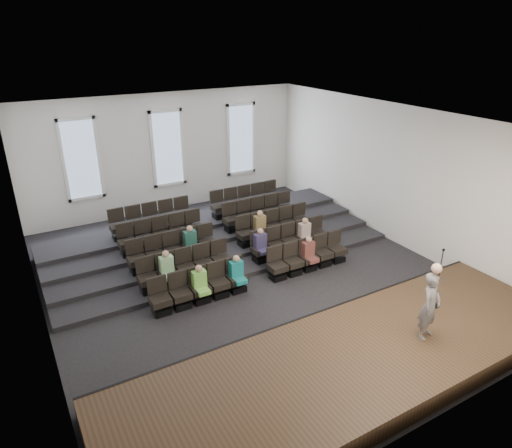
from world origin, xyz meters
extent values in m
plane|color=black|center=(0.00, 0.00, 0.00)|extent=(14.00, 14.00, 0.00)
cube|color=white|center=(0.00, 0.00, 5.01)|extent=(12.00, 14.00, 0.02)
cube|color=white|center=(0.00, 7.02, 2.50)|extent=(12.00, 0.04, 5.00)
cube|color=white|center=(0.00, -7.02, 2.50)|extent=(12.00, 0.04, 5.00)
cube|color=white|center=(-6.02, 0.00, 2.50)|extent=(0.04, 14.00, 5.00)
cube|color=white|center=(6.02, 0.00, 2.50)|extent=(0.04, 14.00, 5.00)
cube|color=#422C1C|center=(0.00, -5.10, 0.25)|extent=(11.80, 3.60, 0.50)
cube|color=black|center=(0.00, -3.33, 0.25)|extent=(11.80, 0.06, 0.52)
cube|color=black|center=(0.00, 2.33, 0.07)|extent=(11.80, 4.80, 0.15)
cube|color=black|center=(0.00, 2.85, 0.15)|extent=(11.80, 3.75, 0.30)
cube|color=black|center=(0.00, 3.38, 0.22)|extent=(11.80, 2.70, 0.45)
cube|color=black|center=(0.00, 3.90, 0.30)|extent=(11.80, 1.65, 0.60)
cube|color=black|center=(-3.13, -0.60, 0.10)|extent=(0.47, 0.43, 0.20)
cube|color=black|center=(-3.13, -0.60, 0.41)|extent=(0.55, 0.50, 0.19)
cube|color=black|center=(-3.13, -0.39, 0.82)|extent=(0.55, 0.08, 0.50)
cube|color=black|center=(-2.53, -0.60, 0.10)|extent=(0.47, 0.43, 0.20)
cube|color=black|center=(-2.53, -0.60, 0.41)|extent=(0.55, 0.50, 0.19)
cube|color=black|center=(-2.53, -0.39, 0.82)|extent=(0.55, 0.08, 0.50)
cube|color=black|center=(-1.93, -0.60, 0.10)|extent=(0.47, 0.43, 0.20)
cube|color=black|center=(-1.93, -0.60, 0.41)|extent=(0.55, 0.50, 0.19)
cube|color=black|center=(-1.93, -0.39, 0.82)|extent=(0.55, 0.08, 0.50)
cube|color=black|center=(-1.33, -0.60, 0.10)|extent=(0.47, 0.43, 0.20)
cube|color=black|center=(-1.33, -0.60, 0.41)|extent=(0.55, 0.50, 0.19)
cube|color=black|center=(-1.33, -0.39, 0.82)|extent=(0.55, 0.08, 0.50)
cube|color=black|center=(-0.73, -0.60, 0.10)|extent=(0.47, 0.43, 0.20)
cube|color=black|center=(-0.73, -0.60, 0.41)|extent=(0.55, 0.50, 0.19)
cube|color=black|center=(-0.73, -0.39, 0.82)|extent=(0.55, 0.08, 0.50)
cube|color=black|center=(0.73, -0.60, 0.10)|extent=(0.47, 0.43, 0.20)
cube|color=black|center=(0.73, -0.60, 0.41)|extent=(0.55, 0.50, 0.19)
cube|color=black|center=(0.73, -0.39, 0.82)|extent=(0.55, 0.08, 0.50)
cube|color=black|center=(1.33, -0.60, 0.10)|extent=(0.47, 0.43, 0.20)
cube|color=black|center=(1.33, -0.60, 0.41)|extent=(0.55, 0.50, 0.19)
cube|color=black|center=(1.33, -0.39, 0.82)|extent=(0.55, 0.08, 0.50)
cube|color=black|center=(1.93, -0.60, 0.10)|extent=(0.47, 0.43, 0.20)
cube|color=black|center=(1.93, -0.60, 0.41)|extent=(0.55, 0.50, 0.19)
cube|color=black|center=(1.93, -0.39, 0.82)|extent=(0.55, 0.08, 0.50)
cube|color=black|center=(2.53, -0.60, 0.10)|extent=(0.47, 0.43, 0.20)
cube|color=black|center=(2.53, -0.60, 0.41)|extent=(0.55, 0.50, 0.19)
cube|color=black|center=(2.53, -0.39, 0.82)|extent=(0.55, 0.08, 0.50)
cube|color=black|center=(3.13, -0.60, 0.10)|extent=(0.47, 0.43, 0.20)
cube|color=black|center=(3.13, -0.60, 0.41)|extent=(0.55, 0.50, 0.19)
cube|color=black|center=(3.13, -0.39, 0.82)|extent=(0.55, 0.08, 0.50)
cube|color=black|center=(-3.13, 0.45, 0.25)|extent=(0.47, 0.43, 0.20)
cube|color=black|center=(-3.13, 0.45, 0.56)|extent=(0.55, 0.50, 0.19)
cube|color=black|center=(-3.13, 0.66, 0.97)|extent=(0.55, 0.08, 0.50)
cube|color=black|center=(-2.53, 0.45, 0.25)|extent=(0.47, 0.43, 0.20)
cube|color=black|center=(-2.53, 0.45, 0.56)|extent=(0.55, 0.50, 0.19)
cube|color=black|center=(-2.53, 0.66, 0.97)|extent=(0.55, 0.08, 0.50)
cube|color=black|center=(-1.93, 0.45, 0.25)|extent=(0.47, 0.43, 0.20)
cube|color=black|center=(-1.93, 0.45, 0.56)|extent=(0.55, 0.50, 0.19)
cube|color=black|center=(-1.93, 0.66, 0.97)|extent=(0.55, 0.08, 0.50)
cube|color=black|center=(-1.33, 0.45, 0.25)|extent=(0.47, 0.43, 0.20)
cube|color=black|center=(-1.33, 0.45, 0.56)|extent=(0.55, 0.50, 0.19)
cube|color=black|center=(-1.33, 0.66, 0.97)|extent=(0.55, 0.08, 0.50)
cube|color=black|center=(-0.73, 0.45, 0.25)|extent=(0.47, 0.43, 0.20)
cube|color=black|center=(-0.73, 0.45, 0.56)|extent=(0.55, 0.50, 0.19)
cube|color=black|center=(-0.73, 0.66, 0.97)|extent=(0.55, 0.08, 0.50)
cube|color=black|center=(0.73, 0.45, 0.25)|extent=(0.47, 0.43, 0.20)
cube|color=black|center=(0.73, 0.45, 0.56)|extent=(0.55, 0.50, 0.19)
cube|color=black|center=(0.73, 0.66, 0.97)|extent=(0.55, 0.08, 0.50)
cube|color=black|center=(1.33, 0.45, 0.25)|extent=(0.47, 0.43, 0.20)
cube|color=black|center=(1.33, 0.45, 0.56)|extent=(0.55, 0.50, 0.19)
cube|color=black|center=(1.33, 0.66, 0.97)|extent=(0.55, 0.08, 0.50)
cube|color=black|center=(1.93, 0.45, 0.25)|extent=(0.47, 0.43, 0.20)
cube|color=black|center=(1.93, 0.45, 0.56)|extent=(0.55, 0.50, 0.19)
cube|color=black|center=(1.93, 0.66, 0.97)|extent=(0.55, 0.08, 0.50)
cube|color=black|center=(2.53, 0.45, 0.25)|extent=(0.47, 0.43, 0.20)
cube|color=black|center=(2.53, 0.45, 0.56)|extent=(0.55, 0.50, 0.19)
cube|color=black|center=(2.53, 0.66, 0.97)|extent=(0.55, 0.08, 0.50)
cube|color=black|center=(3.13, 0.45, 0.25)|extent=(0.47, 0.43, 0.20)
cube|color=black|center=(3.13, 0.45, 0.56)|extent=(0.55, 0.50, 0.19)
cube|color=black|center=(3.13, 0.66, 0.97)|extent=(0.55, 0.08, 0.50)
cube|color=black|center=(-3.13, 1.50, 0.40)|extent=(0.47, 0.42, 0.20)
cube|color=black|center=(-3.13, 1.50, 0.71)|extent=(0.55, 0.50, 0.19)
cube|color=black|center=(-3.13, 1.71, 1.12)|extent=(0.55, 0.08, 0.50)
cube|color=black|center=(-2.53, 1.50, 0.40)|extent=(0.47, 0.42, 0.20)
cube|color=black|center=(-2.53, 1.50, 0.71)|extent=(0.55, 0.50, 0.19)
cube|color=black|center=(-2.53, 1.71, 1.12)|extent=(0.55, 0.08, 0.50)
cube|color=black|center=(-1.93, 1.50, 0.40)|extent=(0.47, 0.42, 0.20)
cube|color=black|center=(-1.93, 1.50, 0.71)|extent=(0.55, 0.50, 0.19)
cube|color=black|center=(-1.93, 1.71, 1.12)|extent=(0.55, 0.08, 0.50)
cube|color=black|center=(-1.33, 1.50, 0.40)|extent=(0.47, 0.42, 0.20)
cube|color=black|center=(-1.33, 1.50, 0.71)|extent=(0.55, 0.50, 0.19)
cube|color=black|center=(-1.33, 1.71, 1.12)|extent=(0.55, 0.08, 0.50)
cube|color=black|center=(-0.73, 1.50, 0.40)|extent=(0.47, 0.42, 0.20)
cube|color=black|center=(-0.73, 1.50, 0.71)|extent=(0.55, 0.50, 0.19)
cube|color=black|center=(-0.73, 1.71, 1.12)|extent=(0.55, 0.08, 0.50)
cube|color=black|center=(0.73, 1.50, 0.40)|extent=(0.47, 0.42, 0.20)
cube|color=black|center=(0.73, 1.50, 0.71)|extent=(0.55, 0.50, 0.19)
cube|color=black|center=(0.73, 1.71, 1.12)|extent=(0.55, 0.08, 0.50)
cube|color=black|center=(1.33, 1.50, 0.40)|extent=(0.47, 0.42, 0.20)
cube|color=black|center=(1.33, 1.50, 0.71)|extent=(0.55, 0.50, 0.19)
cube|color=black|center=(1.33, 1.71, 1.12)|extent=(0.55, 0.08, 0.50)
cube|color=black|center=(1.93, 1.50, 0.40)|extent=(0.47, 0.42, 0.20)
cube|color=black|center=(1.93, 1.50, 0.71)|extent=(0.55, 0.50, 0.19)
cube|color=black|center=(1.93, 1.71, 1.12)|extent=(0.55, 0.08, 0.50)
cube|color=black|center=(2.53, 1.50, 0.40)|extent=(0.47, 0.42, 0.20)
cube|color=black|center=(2.53, 1.50, 0.71)|extent=(0.55, 0.50, 0.19)
cube|color=black|center=(2.53, 1.71, 1.12)|extent=(0.55, 0.08, 0.50)
cube|color=black|center=(3.13, 1.50, 0.40)|extent=(0.47, 0.42, 0.20)
cube|color=black|center=(3.13, 1.50, 0.71)|extent=(0.55, 0.50, 0.19)
cube|color=black|center=(3.13, 1.71, 1.12)|extent=(0.55, 0.08, 0.50)
cube|color=black|center=(-3.13, 2.55, 0.55)|extent=(0.47, 0.42, 0.20)
cube|color=black|center=(-3.13, 2.55, 0.86)|extent=(0.55, 0.50, 0.19)
cube|color=black|center=(-3.13, 2.76, 1.27)|extent=(0.55, 0.08, 0.50)
cube|color=black|center=(-2.53, 2.55, 0.55)|extent=(0.47, 0.42, 0.20)
cube|color=black|center=(-2.53, 2.55, 0.86)|extent=(0.55, 0.50, 0.19)
cube|color=black|center=(-2.53, 2.76, 1.27)|extent=(0.55, 0.08, 0.50)
cube|color=black|center=(-1.93, 2.55, 0.55)|extent=(0.47, 0.42, 0.20)
cube|color=black|center=(-1.93, 2.55, 0.86)|extent=(0.55, 0.50, 0.19)
cube|color=black|center=(-1.93, 2.76, 1.27)|extent=(0.55, 0.08, 0.50)
cube|color=black|center=(-1.33, 2.55, 0.55)|extent=(0.47, 0.42, 0.20)
cube|color=black|center=(-1.33, 2.55, 0.86)|extent=(0.55, 0.50, 0.19)
cube|color=black|center=(-1.33, 2.76, 1.27)|extent=(0.55, 0.08, 0.50)
cube|color=black|center=(-0.73, 2.55, 0.55)|extent=(0.47, 0.42, 0.20)
cube|color=black|center=(-0.73, 2.55, 0.86)|extent=(0.55, 0.50, 0.19)
cube|color=black|center=(-0.73, 2.76, 1.27)|extent=(0.55, 0.08, 0.50)
cube|color=black|center=(0.73, 2.55, 0.55)|extent=(0.47, 0.42, 0.20)
cube|color=black|center=(0.73, 2.55, 0.86)|extent=(0.55, 0.50, 0.19)
cube|color=black|center=(0.73, 2.76, 1.27)|extent=(0.55, 0.08, 0.50)
cube|color=black|center=(1.33, 2.55, 0.55)|extent=(0.47, 0.42, 0.20)
cube|color=black|center=(1.33, 2.55, 0.86)|extent=(0.55, 0.50, 0.19)
cube|color=black|center=(1.33, 2.76, 1.27)|extent=(0.55, 0.08, 0.50)
cube|color=black|center=(1.93, 2.55, 0.55)|extent=(0.47, 0.42, 0.20)
cube|color=black|center=(1.93, 2.55, 0.86)|extent=(0.55, 0.50, 0.19)
cube|color=black|center=(1.93, 2.76, 1.27)|extent=(0.55, 0.08, 0.50)
cube|color=black|center=(2.53, 2.55, 0.55)|extent=(0.47, 0.42, 0.20)
cube|color=black|center=(2.53, 2.55, 0.86)|extent=(0.55, 0.50, 0.19)
cube|color=black|center=(2.53, 2.76, 1.27)|extent=(0.55, 0.08, 0.50)
cube|color=black|center=(3.13, 2.55, 0.55)|extent=(0.47, 0.42, 0.20)
cube|color=black|center=(3.13, 2.55, 0.86)|extent=(0.55, 0.50, 0.19)
cube|color=black|center=(3.13, 2.76, 1.27)|extent=(0.55, 0.08, 0.50)
cube|color=black|center=(-3.13, 3.60, 0.70)|extent=(0.47, 0.42, 0.20)
cube|color=black|center=(-3.13, 3.60, 1.01)|extent=(0.55, 0.50, 0.19)
cube|color=black|center=(-3.13, 3.81, 1.42)|extent=(0.55, 0.08, 0.50)
cube|color=black|center=(-2.53, 3.60, 0.70)|extent=(0.47, 0.42, 0.20)
cube|color=black|center=(-2.53, 3.60, 1.01)|extent=(0.55, 0.50, 0.19)
cube|color=black|center=(-2.53, 3.81, 1.42)|extent=(0.55, 0.08, 0.50)
cube|color=black|center=(-1.93, 3.60, 0.70)|extent=(0.47, 0.42, 0.20)
cube|color=black|center=(-1.93, 3.60, 1.01)|extent=(0.55, 0.50, 0.19)
cube|color=black|center=(-1.93, 3.81, 1.42)|extent=(0.55, 0.08, 0.50)
cube|color=black|center=(-1.33, 3.60, 0.70)|extent=(0.47, 0.42, 0.20)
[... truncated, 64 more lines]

